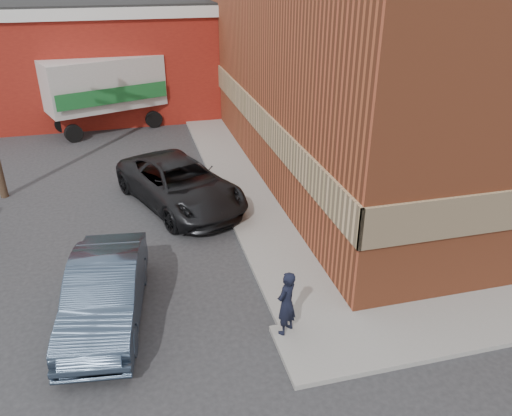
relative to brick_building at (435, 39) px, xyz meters
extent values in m
plane|color=#28282B|center=(-8.50, -9.00, -4.68)|extent=(90.00, 90.00, 0.00)
cube|color=brown|center=(0.00, 0.00, -0.18)|extent=(14.00, 18.00, 9.00)
cube|color=tan|center=(-7.04, 0.00, -2.38)|extent=(0.08, 18.16, 1.00)
cube|color=gray|center=(-7.90, 0.00, -4.62)|extent=(1.80, 18.00, 0.12)
cube|color=maroon|center=(-14.50, 11.00, -2.18)|extent=(16.00, 8.00, 5.00)
cube|color=silver|center=(-14.50, 11.00, 0.57)|extent=(16.30, 8.30, 0.50)
cube|color=black|center=(-14.50, 11.00, 0.87)|extent=(16.00, 8.00, 0.10)
imported|color=black|center=(-8.70, -9.25, -3.81)|extent=(0.66, 0.62, 1.51)
imported|color=#324154|center=(-12.44, -7.68, -3.96)|extent=(2.07, 4.54, 1.44)
imported|color=black|center=(-10.13, -2.14, -3.92)|extent=(4.36, 6.01, 1.52)
cube|color=beige|center=(-12.50, 7.00, -2.43)|extent=(5.69, 3.80, 2.29)
cube|color=#1B682E|center=(-12.13, 6.00, -2.79)|extent=(4.81, 1.77, 0.71)
cube|color=beige|center=(-9.26, 8.18, -3.71)|extent=(2.15, 2.37, 1.94)
cylinder|color=black|center=(-14.02, 5.51, -4.29)|extent=(0.84, 0.52, 0.79)
cylinder|color=black|center=(-14.62, 7.17, -4.29)|extent=(0.84, 0.52, 0.79)
cylinder|color=black|center=(-10.37, 6.84, -4.29)|extent=(0.84, 0.52, 0.79)
cylinder|color=black|center=(-10.97, 8.50, -4.29)|extent=(0.84, 0.52, 0.79)
cylinder|color=black|center=(-8.96, 7.35, -4.29)|extent=(0.84, 0.52, 0.79)
cylinder|color=black|center=(-9.57, 9.01, -4.29)|extent=(0.84, 0.52, 0.79)
camera|label=1|loc=(-11.44, -17.35, 2.69)|focal=35.00mm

